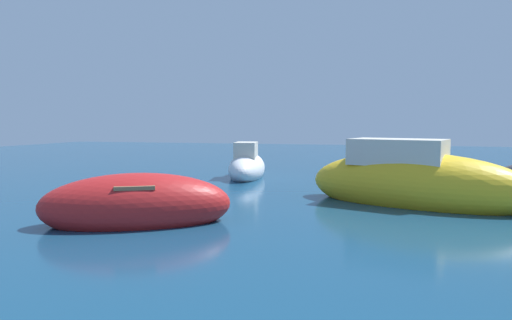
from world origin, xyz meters
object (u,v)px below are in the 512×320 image
object	(u,v)px
moored_boat_0	(412,182)
moored_boat_5	(378,163)
moored_boat_7	(137,206)
moored_boat_6	(247,167)

from	to	relation	value
moored_boat_0	moored_boat_5	xyz separation A→B (m)	(-0.76, 8.02, -0.20)
moored_boat_5	moored_boat_7	bearing A→B (deg)	-48.22
moored_boat_5	moored_boat_0	bearing A→B (deg)	-19.33
moored_boat_5	moored_boat_7	size ratio (longest dim) A/B	0.82
moored_boat_0	moored_boat_6	bearing A→B (deg)	161.02
moored_boat_0	moored_boat_7	size ratio (longest dim) A/B	1.40
moored_boat_0	moored_boat_5	bearing A→B (deg)	113.73
moored_boat_6	moored_boat_7	size ratio (longest dim) A/B	0.94
moored_boat_0	moored_boat_6	size ratio (longest dim) A/B	1.49
moored_boat_5	moored_boat_6	xyz separation A→B (m)	(-5.15, -3.51, 0.03)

